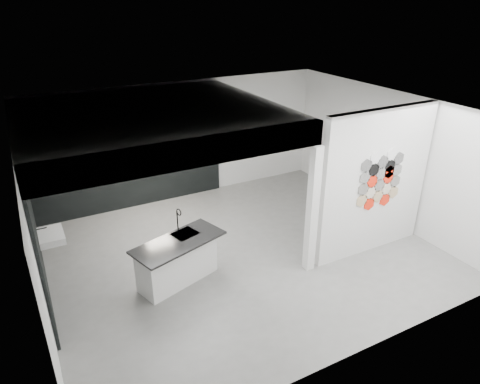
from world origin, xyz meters
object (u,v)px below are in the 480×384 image
at_px(wall_basin, 51,236).
at_px(kettle, 169,145).
at_px(glass_bowl, 191,143).
at_px(stockpot, 95,156).
at_px(glass_vase, 191,142).
at_px(utensil_cup, 83,160).
at_px(bottle_dark, 123,153).
at_px(kitchen_island, 177,260).
at_px(partition_panel, 375,183).

height_order(wall_basin, kettle, kettle).
bearing_deg(glass_bowl, wall_basin, -148.65).
relative_size(stockpot, glass_bowl, 1.80).
xyz_separation_m(wall_basin, kettle, (2.86, 2.07, 0.55)).
distance_m(kettle, glass_vase, 0.54).
relative_size(kettle, utensil_cup, 2.33).
xyz_separation_m(wall_basin, bottle_dark, (1.78, 2.07, 0.54)).
bearing_deg(kitchen_island, bottle_dark, 73.31).
bearing_deg(bottle_dark, glass_bowl, 0.00).
height_order(partition_panel, utensil_cup, partition_panel).
bearing_deg(glass_bowl, kitchen_island, -116.54).
bearing_deg(glass_bowl, partition_panel, -61.77).
bearing_deg(glass_bowl, utensil_cup, 180.00).
xyz_separation_m(kitchen_island, glass_bowl, (1.56, 3.13, 0.94)).
xyz_separation_m(partition_panel, glass_bowl, (-2.08, 3.87, -0.04)).
xyz_separation_m(partition_panel, stockpot, (-4.27, 3.87, 0.01)).
xyz_separation_m(stockpot, utensil_cup, (-0.25, 0.00, -0.05)).
bearing_deg(partition_panel, kettle, 124.03).
xyz_separation_m(glass_bowl, glass_vase, (0.00, 0.00, 0.02)).
bearing_deg(stockpot, bottle_dark, 0.00).
xyz_separation_m(stockpot, glass_vase, (2.20, 0.00, -0.02)).
relative_size(wall_basin, glass_bowl, 4.95).
relative_size(partition_panel, stockpot, 12.84).
relative_size(glass_bowl, bottle_dark, 0.89).
xyz_separation_m(wall_basin, stockpot, (1.19, 2.07, 0.56)).
relative_size(wall_basin, stockpot, 2.75).
relative_size(kitchen_island, glass_vase, 12.83).
bearing_deg(bottle_dark, glass_vase, 0.00).
xyz_separation_m(kettle, bottle_dark, (-1.07, 0.00, -0.02)).
bearing_deg(kettle, glass_bowl, -14.77).
distance_m(partition_panel, kettle, 4.66).
distance_m(partition_panel, stockpot, 5.76).
distance_m(kitchen_island, utensil_cup, 3.38).
distance_m(partition_panel, bottle_dark, 5.34).
relative_size(kitchen_island, bottle_dark, 12.44).
height_order(kettle, glass_bowl, kettle).
xyz_separation_m(glass_vase, utensil_cup, (-2.44, 0.00, -0.02)).
height_order(glass_bowl, utensil_cup, same).
bearing_deg(utensil_cup, stockpot, 0.00).
bearing_deg(kettle, utensil_cup, 165.23).
relative_size(stockpot, utensil_cup, 2.54).
xyz_separation_m(wall_basin, utensil_cup, (0.95, 2.07, 0.51)).
relative_size(glass_bowl, utensil_cup, 1.41).
xyz_separation_m(partition_panel, glass_vase, (-2.08, 3.87, -0.01)).
height_order(kitchen_island, glass_vase, glass_vase).
xyz_separation_m(kettle, glass_vase, (0.53, 0.00, -0.02)).
xyz_separation_m(partition_panel, bottle_dark, (-3.68, 3.87, -0.01)).
bearing_deg(kettle, kitchen_island, -122.94).
relative_size(partition_panel, glass_vase, 21.11).
relative_size(wall_basin, kitchen_island, 0.35).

